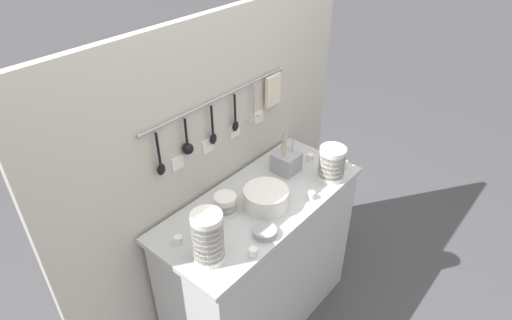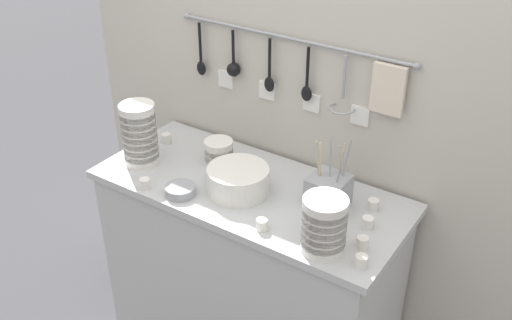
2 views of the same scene
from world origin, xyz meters
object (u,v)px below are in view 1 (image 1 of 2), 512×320
object	(u,v)px
cup_front_right	(293,153)
cup_beside_plates	(311,195)
cutlery_caddy	(286,162)
steel_mixing_bowl	(265,232)
cup_front_left	(329,162)
bowl_stack_tall_left	(225,205)
cup_by_caddy	(253,252)
cup_back_left	(310,157)
plate_stack	(266,198)
bowl_stack_back_corner	(332,163)
cup_centre	(345,164)
cup_edge_near	(178,240)
bowl_stack_nested_right	(208,238)

from	to	relation	value
cup_front_right	cup_beside_plates	distance (m)	0.41
cutlery_caddy	steel_mixing_bowl	bearing A→B (deg)	-153.43
steel_mixing_bowl	cup_front_left	distance (m)	0.69
bowl_stack_tall_left	steel_mixing_bowl	world-z (taller)	bowl_stack_tall_left
cup_by_caddy	cup_front_left	size ratio (longest dim) A/B	1.00
bowl_stack_tall_left	cup_front_left	size ratio (longest dim) A/B	2.77
cup_beside_plates	cup_back_left	size ratio (longest dim) A/B	1.00
cup_by_caddy	steel_mixing_bowl	bearing A→B (deg)	17.68
plate_stack	cutlery_caddy	xyz separation A→B (m)	(0.31, 0.11, 0.01)
cup_back_left	cup_by_caddy	bearing A→B (deg)	-163.31
bowl_stack_back_corner	cup_centre	world-z (taller)	bowl_stack_back_corner
plate_stack	bowl_stack_back_corner	bearing A→B (deg)	-16.29
cup_front_right	cup_edge_near	bearing A→B (deg)	-177.85
bowl_stack_nested_right	cutlery_caddy	world-z (taller)	cutlery_caddy
bowl_stack_nested_right	plate_stack	world-z (taller)	bowl_stack_nested_right
bowl_stack_tall_left	cup_back_left	xyz separation A→B (m)	(0.66, -0.05, -0.03)
cup_front_left	bowl_stack_nested_right	bearing A→B (deg)	179.75
plate_stack	cup_by_caddy	bearing A→B (deg)	-149.96
cup_centre	cup_back_left	bearing A→B (deg)	109.11
cup_by_caddy	cup_back_left	distance (m)	0.83
cup_beside_plates	cup_back_left	world-z (taller)	same
cutlery_caddy	cup_front_left	world-z (taller)	cutlery_caddy
bowl_stack_nested_right	steel_mixing_bowl	xyz separation A→B (m)	(0.27, -0.09, -0.11)
cup_front_right	cup_beside_plates	world-z (taller)	same
cup_centre	cup_edge_near	distance (m)	1.06
bowl_stack_tall_left	steel_mixing_bowl	xyz separation A→B (m)	(0.01, -0.25, -0.04)
cup_centre	bowl_stack_nested_right	bearing A→B (deg)	174.86
steel_mixing_bowl	cup_back_left	world-z (taller)	cup_back_left
bowl_stack_nested_right	cup_centre	bearing A→B (deg)	-5.14
cup_centre	cup_front_right	world-z (taller)	same
bowl_stack_nested_right	cup_front_left	world-z (taller)	bowl_stack_nested_right
cup_front_left	plate_stack	bearing A→B (deg)	175.12
bowl_stack_back_corner	cup_by_caddy	xyz separation A→B (m)	(-0.72, -0.05, -0.08)
plate_stack	cup_back_left	distance (m)	0.49
cup_front_left	bowl_stack_back_corner	bearing A→B (deg)	-143.18
cutlery_caddy	cup_front_right	size ratio (longest dim) A/B	6.49
cutlery_caddy	cup_edge_near	xyz separation A→B (m)	(-0.78, 0.03, -0.04)
bowl_stack_tall_left	cup_centre	distance (m)	0.77
bowl_stack_tall_left	cutlery_caddy	xyz separation A→B (m)	(0.49, -0.01, 0.01)
cup_centre	cup_back_left	size ratio (longest dim) A/B	1.00
steel_mixing_bowl	cup_by_caddy	size ratio (longest dim) A/B	2.78
cup_centre	cup_by_caddy	size ratio (longest dim) A/B	1.00
cup_by_caddy	cup_edge_near	world-z (taller)	same
plate_stack	cup_centre	xyz separation A→B (m)	(0.56, -0.13, -0.03)
cup_centre	cup_front_right	distance (m)	0.32
cutlery_caddy	cup_back_left	world-z (taller)	cutlery_caddy
plate_stack	cutlery_caddy	size ratio (longest dim) A/B	0.86
steel_mixing_bowl	cup_front_right	world-z (taller)	cup_front_right
plate_stack	cup_by_caddy	distance (m)	0.35
bowl_stack_tall_left	cup_by_caddy	size ratio (longest dim) A/B	2.77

